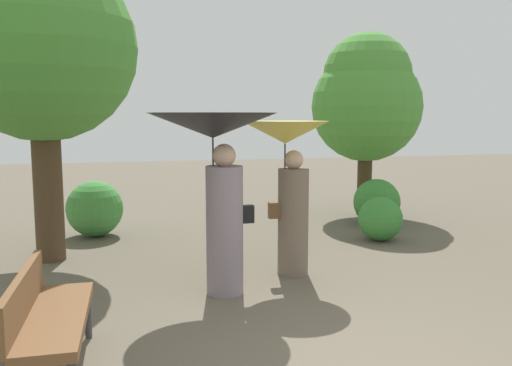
# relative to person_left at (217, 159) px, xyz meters

# --- Properties ---
(person_left) EXTENTS (1.43, 1.43, 2.05)m
(person_left) POSITION_rel_person_left_xyz_m (0.00, 0.00, 0.00)
(person_left) COLOR gray
(person_left) RESTS_ON ground
(person_right) EXTENTS (1.08, 1.08, 1.95)m
(person_right) POSITION_rel_person_left_xyz_m (1.00, 0.52, -0.17)
(person_right) COLOR #6B5B4C
(person_right) RESTS_ON ground
(park_bench) EXTENTS (0.52, 1.51, 0.83)m
(park_bench) POSITION_rel_person_left_xyz_m (-1.63, -1.58, -1.03)
(park_bench) COLOR #38383D
(park_bench) RESTS_ON ground
(tree_near_right) EXTENTS (2.19, 2.19, 3.65)m
(tree_near_right) POSITION_rel_person_left_xyz_m (3.74, 4.07, 0.83)
(tree_near_right) COLOR #42301E
(tree_near_right) RESTS_ON ground
(tree_mid_left) EXTENTS (2.54, 2.54, 4.73)m
(tree_mid_left) POSITION_rel_person_left_xyz_m (-2.02, 1.98, 1.63)
(tree_mid_left) COLOR #4C3823
(tree_mid_left) RESTS_ON ground
(bush_path_left) EXTENTS (0.86, 0.86, 0.86)m
(bush_path_left) POSITION_rel_person_left_xyz_m (3.51, 3.06, -1.12)
(bush_path_left) COLOR #387F33
(bush_path_left) RESTS_ON ground
(bush_path_right) EXTENTS (0.94, 0.94, 0.94)m
(bush_path_right) POSITION_rel_person_left_xyz_m (-1.49, 3.38, -1.08)
(bush_path_right) COLOR #428C3D
(bush_path_right) RESTS_ON ground
(bush_behind_bench) EXTENTS (0.71, 0.71, 0.71)m
(bush_behind_bench) POSITION_rel_person_left_xyz_m (3.01, 1.92, -1.19)
(bush_behind_bench) COLOR #387F33
(bush_behind_bench) RESTS_ON ground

